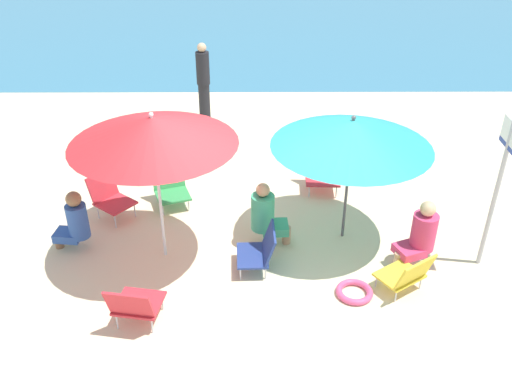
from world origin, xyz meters
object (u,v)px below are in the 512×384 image
object	(u,v)px
beach_chair_e	(110,196)
beach_chair_f	(170,186)
person_b	(203,81)
umbrella_red	(153,131)
beach_chair_d	(407,274)
person_a	(266,214)
person_d	(74,222)
umbrella_teal	(352,133)
beach_chair_a	(260,250)
beach_chair_c	(322,171)
swim_ring	(354,292)
beach_chair_b	(135,304)
warning_sign	(501,173)
person_c	(420,234)

from	to	relation	value
beach_chair_e	beach_chair_f	size ratio (longest dim) A/B	1.04
beach_chair_f	person_b	bearing A→B (deg)	156.22
umbrella_red	beach_chair_d	world-z (taller)	umbrella_red
person_a	person_d	xyz separation A→B (m)	(-2.63, -0.11, -0.04)
umbrella_teal	beach_chair_a	world-z (taller)	umbrella_teal
beach_chair_c	swim_ring	distance (m)	2.70
beach_chair_c	umbrella_teal	bearing A→B (deg)	8.77
beach_chair_b	warning_sign	bearing A→B (deg)	-65.64
umbrella_red	swim_ring	xyz separation A→B (m)	(2.49, -0.84, -1.84)
beach_chair_c	beach_chair_d	size ratio (longest dim) A/B	0.87
beach_chair_c	person_a	world-z (taller)	person_a
person_d	warning_sign	bearing A→B (deg)	-177.00
beach_chair_a	person_b	world-z (taller)	person_b
beach_chair_d	person_d	xyz separation A→B (m)	(-4.36, 0.95, 0.15)
umbrella_red	warning_sign	size ratio (longest dim) A/B	1.00
umbrella_teal	swim_ring	xyz separation A→B (m)	(-0.03, -1.28, -1.60)
beach_chair_c	person_b	size ratio (longest dim) A/B	0.40
beach_chair_f	swim_ring	bearing A→B (deg)	30.10
person_c	person_d	distance (m)	4.66
beach_chair_a	beach_chair_b	bearing A→B (deg)	34.37
person_a	swim_ring	xyz separation A→B (m)	(1.09, -1.10, -0.46)
person_a	person_c	world-z (taller)	person_a
warning_sign	beach_chair_d	bearing A→B (deg)	-150.04
person_b	person_c	xyz separation A→B (m)	(3.22, -5.08, -0.32)
beach_chair_d	person_d	bearing A→B (deg)	44.09
person_c	swim_ring	bearing A→B (deg)	11.47
umbrella_red	person_d	size ratio (longest dim) A/B	2.29
beach_chair_a	swim_ring	distance (m)	1.32
beach_chair_a	person_d	bearing A→B (deg)	-12.07
person_a	beach_chair_b	bearing A→B (deg)	-135.84
beach_chair_b	beach_chair_d	size ratio (longest dim) A/B	0.89
person_b	person_c	distance (m)	6.02
beach_chair_c	beach_chair_b	bearing A→B (deg)	-35.65
beach_chair_d	beach_chair_f	xyz separation A→B (m)	(-3.21, 2.18, 0.01)
beach_chair_e	umbrella_teal	bearing A→B (deg)	29.37
beach_chair_c	beach_chair_f	bearing A→B (deg)	-76.94
person_c	warning_sign	distance (m)	1.25
person_b	person_d	size ratio (longest dim) A/B	1.73
person_d	beach_chair_e	bearing A→B (deg)	-101.05
beach_chair_a	person_b	size ratio (longest dim) A/B	0.38
swim_ring	person_a	bearing A→B (deg)	134.83
umbrella_red	beach_chair_d	bearing A→B (deg)	-14.49
umbrella_red	beach_chair_d	size ratio (longest dim) A/B	2.85
beach_chair_e	person_d	xyz separation A→B (m)	(-0.27, -0.86, 0.11)
person_a	person_d	world-z (taller)	person_a
umbrella_teal	person_d	bearing A→B (deg)	-175.56
beach_chair_c	person_c	distance (m)	2.33
beach_chair_f	warning_sign	distance (m)	4.77
umbrella_teal	beach_chair_b	world-z (taller)	umbrella_teal
beach_chair_b	beach_chair_e	size ratio (longest dim) A/B	0.87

